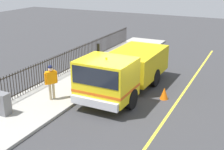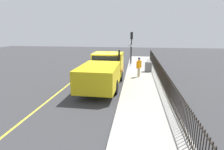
{
  "view_description": "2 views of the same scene",
  "coord_description": "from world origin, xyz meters",
  "px_view_note": "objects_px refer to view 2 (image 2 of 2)",
  "views": [
    {
      "loc": [
        -5.37,
        11.77,
        6.04
      ],
      "look_at": [
        1.0,
        -1.23,
        1.0
      ],
      "focal_mm": 48.26,
      "sensor_mm": 36.0,
      "label": 1
    },
    {
      "loc": [
        2.88,
        -14.67,
        4.15
      ],
      "look_at": [
        1.06,
        -1.22,
        0.78
      ],
      "focal_mm": 29.05,
      "sensor_mm": 36.0,
      "label": 2
    }
  ],
  "objects_px": {
    "traffic_cone": "(76,81)",
    "work_truck": "(104,69)",
    "utility_cabinet": "(148,67)",
    "worker_standing": "(139,65)",
    "traffic_light_near": "(132,41)",
    "street_sign": "(130,53)"
  },
  "relations": [
    {
      "from": "traffic_cone",
      "to": "work_truck",
      "type": "bearing_deg",
      "value": 7.0
    },
    {
      "from": "traffic_cone",
      "to": "utility_cabinet",
      "type": "bearing_deg",
      "value": 40.73
    },
    {
      "from": "worker_standing",
      "to": "traffic_light_near",
      "type": "distance_m",
      "value": 6.88
    },
    {
      "from": "worker_standing",
      "to": "street_sign",
      "type": "height_order",
      "value": "street_sign"
    },
    {
      "from": "street_sign",
      "to": "work_truck",
      "type": "bearing_deg",
      "value": -103.52
    },
    {
      "from": "work_truck",
      "to": "traffic_light_near",
      "type": "bearing_deg",
      "value": 80.01
    },
    {
      "from": "traffic_light_near",
      "to": "worker_standing",
      "type": "bearing_deg",
      "value": 96.23
    },
    {
      "from": "utility_cabinet",
      "to": "traffic_cone",
      "type": "height_order",
      "value": "utility_cabinet"
    },
    {
      "from": "worker_standing",
      "to": "street_sign",
      "type": "xyz_separation_m",
      "value": [
        -0.92,
        4.73,
        0.5
      ]
    },
    {
      "from": "work_truck",
      "to": "street_sign",
      "type": "distance_m",
      "value": 7.38
    },
    {
      "from": "traffic_light_near",
      "to": "traffic_cone",
      "type": "distance_m",
      "value": 10.42
    },
    {
      "from": "utility_cabinet",
      "to": "traffic_cone",
      "type": "bearing_deg",
      "value": -139.27
    },
    {
      "from": "work_truck",
      "to": "street_sign",
      "type": "bearing_deg",
      "value": 77.48
    },
    {
      "from": "traffic_light_near",
      "to": "traffic_cone",
      "type": "height_order",
      "value": "traffic_light_near"
    },
    {
      "from": "worker_standing",
      "to": "traffic_cone",
      "type": "xyz_separation_m",
      "value": [
        -4.78,
        -2.7,
        -0.89
      ]
    },
    {
      "from": "traffic_cone",
      "to": "traffic_light_near",
      "type": "bearing_deg",
      "value": 67.31
    },
    {
      "from": "utility_cabinet",
      "to": "street_sign",
      "type": "distance_m",
      "value": 3.3
    },
    {
      "from": "traffic_cone",
      "to": "street_sign",
      "type": "xyz_separation_m",
      "value": [
        3.86,
        7.43,
        1.4
      ]
    },
    {
      "from": "worker_standing",
      "to": "utility_cabinet",
      "type": "distance_m",
      "value": 2.5
    },
    {
      "from": "worker_standing",
      "to": "traffic_light_near",
      "type": "xyz_separation_m",
      "value": [
        -0.88,
        6.62,
        1.64
      ]
    },
    {
      "from": "utility_cabinet",
      "to": "work_truck",
      "type": "bearing_deg",
      "value": -127.57
    },
    {
      "from": "traffic_light_near",
      "to": "street_sign",
      "type": "xyz_separation_m",
      "value": [
        -0.04,
        -1.89,
        -1.14
      ]
    }
  ]
}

